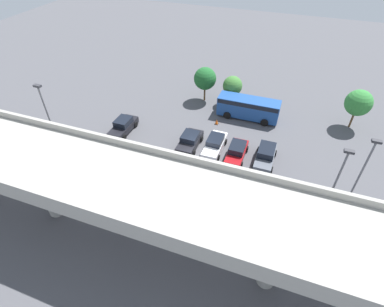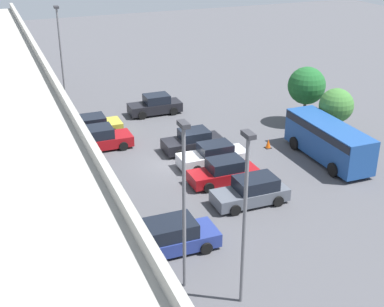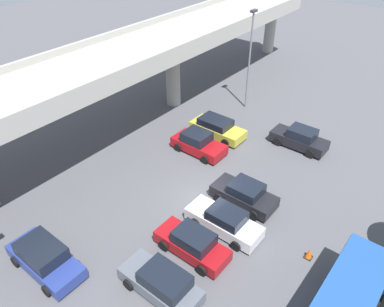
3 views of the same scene
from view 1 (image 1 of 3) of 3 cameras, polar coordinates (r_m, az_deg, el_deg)
name	(u,v)px [view 1 (image 1 of 3)]	position (r m, az deg, el deg)	size (l,w,h in m)	color
ground_plane	(196,159)	(32.38, 0.79, -1.08)	(119.60, 119.60, 0.00)	#4C4C51
highway_overpass	(143,192)	(21.01, -9.26, -7.33)	(57.15, 6.92, 7.34)	#9E9B93
parked_car_0	(286,204)	(28.20, 17.42, -9.13)	(2.21, 4.75, 1.66)	navy
parked_car_1	(266,155)	(32.60, 13.83, -0.36)	(2.07, 4.51, 1.65)	#515660
parked_car_2	(237,152)	(32.53, 8.52, 0.34)	(1.98, 4.43, 1.61)	maroon
parked_car_3	(215,145)	(33.26, 4.36, 1.72)	(1.99, 4.78, 1.59)	silver
parked_car_4	(190,141)	(33.68, -0.42, 2.42)	(2.15, 4.31, 1.59)	black
parked_car_5	(142,169)	(30.49, -9.56, -3.00)	(2.20, 4.34, 1.67)	maroon
parked_car_6	(116,164)	(31.64, -14.28, -1.99)	(2.19, 4.69, 1.53)	gold
parked_car_7	(123,126)	(36.87, -12.95, 5.10)	(2.00, 4.50, 1.70)	black
shuttle_bus	(248,107)	(38.76, 10.70, 8.76)	(7.66, 2.56, 2.66)	#1E478C
lamp_post_near_aisle	(50,121)	(31.93, -25.41, 5.61)	(0.70, 0.35, 9.03)	slate
lamp_post_mid_lot	(335,184)	(25.55, 25.57, -5.28)	(0.70, 0.35, 8.10)	slate
lamp_post_by_overpass	(361,174)	(27.42, 29.45, -3.36)	(0.70, 0.35, 8.09)	slate
tree_front_left	(359,103)	(40.39, 29.14, 8.42)	(3.08, 3.08, 4.92)	brown
tree_front_centre	(233,86)	(40.77, 7.73, 12.65)	(2.56, 2.56, 4.05)	brown
tree_front_right	(205,79)	(41.24, 2.50, 14.06)	(3.00, 3.00, 4.75)	brown
traffic_cone	(217,122)	(37.63, 4.72, 6.05)	(0.44, 0.44, 0.70)	black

